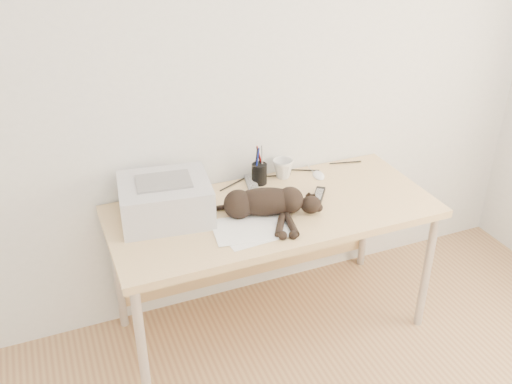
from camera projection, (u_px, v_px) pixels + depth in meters
name	position (u px, v px, depth m)	size (l,w,h in m)	color
wall_back	(246.00, 76.00, 2.80)	(3.50, 3.50, 0.00)	white
desk	(266.00, 223.00, 2.92)	(1.60, 0.70, 0.74)	#DFBD82
printer	(165.00, 199.00, 2.67)	(0.46, 0.40, 0.20)	silver
papers	(253.00, 229.00, 2.61)	(0.38, 0.28, 0.01)	white
cat	(262.00, 204.00, 2.70)	(0.60, 0.41, 0.14)	black
mug	(283.00, 169.00, 3.04)	(0.11, 0.11, 0.10)	white
pen_cup	(259.00, 173.00, 2.98)	(0.08, 0.08, 0.21)	black
remote_grey	(252.00, 184.00, 2.98)	(0.05, 0.19, 0.02)	slate
remote_black	(319.00, 196.00, 2.87)	(0.05, 0.16, 0.02)	black
mouse	(319.00, 174.00, 3.07)	(0.06, 0.10, 0.03)	white
cable_tangle	(250.00, 180.00, 3.03)	(1.36, 0.07, 0.01)	black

